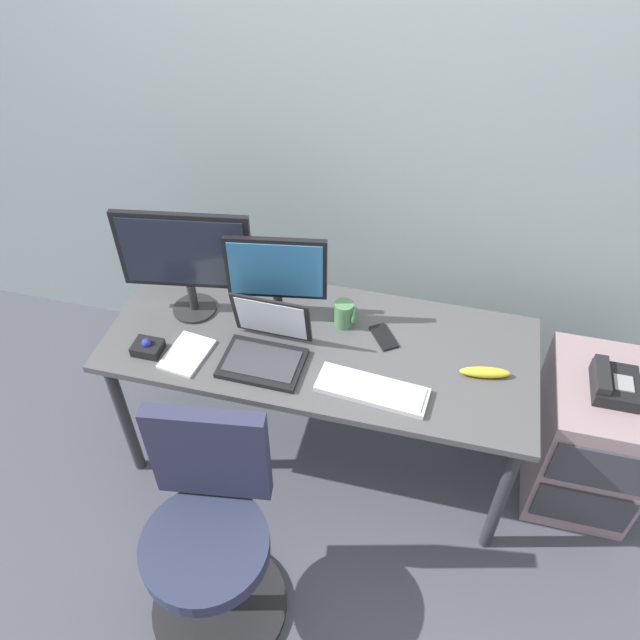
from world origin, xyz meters
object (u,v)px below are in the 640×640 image
(paper_notepad, at_px, (187,354))
(cell_phone, at_px, (384,337))
(monitor_main, at_px, (185,257))
(desk_phone, at_px, (614,384))
(banana, at_px, (485,372))
(keyboard, at_px, (372,389))
(laptop, at_px, (266,346))
(office_chair, at_px, (211,537))
(coffee_mug, at_px, (345,314))
(file_cabinet, at_px, (588,437))
(trackball_mouse, at_px, (148,347))
(monitor_side, at_px, (276,276))

(paper_notepad, height_order, cell_phone, paper_notepad)
(monitor_main, bearing_deg, desk_phone, 1.19)
(banana, bearing_deg, keyboard, -155.69)
(keyboard, xyz_separation_m, laptop, (-0.43, 0.08, 0.04))
(office_chair, bearing_deg, laptop, 87.72)
(desk_phone, relative_size, monitor_main, 0.38)
(office_chair, bearing_deg, coffee_mug, 72.23)
(file_cabinet, height_order, desk_phone, desk_phone)
(office_chair, bearing_deg, banana, 40.45)
(monitor_main, xyz_separation_m, coffee_mug, (0.62, 0.07, -0.22))
(office_chair, relative_size, banana, 5.02)
(trackball_mouse, height_order, banana, trackball_mouse)
(cell_phone, bearing_deg, office_chair, -152.69)
(monitor_main, relative_size, keyboard, 1.24)
(monitor_side, bearing_deg, coffee_mug, 7.59)
(keyboard, distance_m, banana, 0.43)
(office_chair, distance_m, banana, 1.16)
(monitor_main, height_order, paper_notepad, monitor_main)
(trackball_mouse, xyz_separation_m, paper_notepad, (0.15, 0.02, -0.02))
(desk_phone, bearing_deg, cell_phone, -179.55)
(file_cabinet, height_order, banana, banana)
(office_chair, relative_size, laptop, 3.03)
(file_cabinet, height_order, laptop, laptop)
(office_chair, xyz_separation_m, monitor_main, (-0.34, 0.80, 0.57))
(monitor_main, bearing_deg, file_cabinet, 1.74)
(desk_phone, height_order, cell_phone, desk_phone)
(monitor_side, height_order, cell_phone, monitor_side)
(monitor_main, distance_m, coffee_mug, 0.67)
(file_cabinet, xyz_separation_m, banana, (-0.49, -0.13, 0.42))
(file_cabinet, xyz_separation_m, office_chair, (-1.34, -0.86, 0.11))
(desk_phone, height_order, laptop, laptop)
(office_chair, bearing_deg, trackball_mouse, 128.59)
(file_cabinet, relative_size, trackball_mouse, 5.89)
(paper_notepad, bearing_deg, trackball_mouse, -173.56)
(monitor_side, relative_size, keyboard, 0.96)
(file_cabinet, bearing_deg, banana, -165.04)
(desk_phone, relative_size, keyboard, 0.48)
(desk_phone, height_order, monitor_side, monitor_side)
(coffee_mug, relative_size, paper_notepad, 0.53)
(banana, bearing_deg, desk_phone, 13.38)
(monitor_side, distance_m, cell_phone, 0.49)
(desk_phone, distance_m, office_chair, 1.60)
(laptop, relative_size, paper_notepad, 1.51)
(monitor_main, distance_m, cell_phone, 0.84)
(file_cabinet, xyz_separation_m, monitor_side, (-1.33, -0.02, 0.63))
(file_cabinet, height_order, office_chair, office_chair)
(office_chair, xyz_separation_m, coffee_mug, (0.28, 0.87, 0.34))
(trackball_mouse, bearing_deg, file_cabinet, 10.18)
(laptop, relative_size, banana, 1.66)
(laptop, distance_m, coffee_mug, 0.35)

